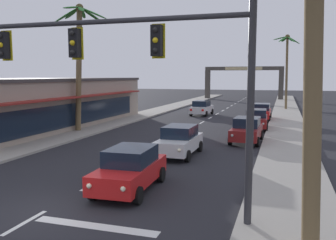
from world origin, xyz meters
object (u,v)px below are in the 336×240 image
at_px(traffic_signal_mast, 124,58).
at_px(sedan_parked_far_kerb, 247,130).
at_px(sedan_parked_nearest_kerb, 261,112).
at_px(palm_left_second, 79,48).
at_px(sedan_third_in_queue, 179,140).
at_px(sedan_lead_at_stop_bar, 130,169).
at_px(sedan_oncoming_far, 202,108).
at_px(storefront_strip_left, 43,103).
at_px(palm_right_farthest, 287,57).
at_px(sedan_parked_mid_kerb, 256,119).
at_px(town_gateway_arch, 243,78).
at_px(palm_right_nearest, 314,43).

distance_m(traffic_signal_mast, sedan_parked_far_kerb, 15.20).
relative_size(sedan_parked_nearest_kerb, palm_left_second, 0.45).
bearing_deg(sedan_third_in_queue, sedan_lead_at_stop_bar, -91.14).
bearing_deg(sedan_lead_at_stop_bar, sedan_oncoming_far, 96.55).
relative_size(sedan_lead_at_stop_bar, storefront_strip_left, 0.18).
bearing_deg(sedan_parked_far_kerb, sedan_oncoming_far, 112.44).
distance_m(sedan_third_in_queue, palm_right_farthest, 32.37).
height_order(sedan_third_in_queue, sedan_parked_mid_kerb, same).
bearing_deg(sedan_lead_at_stop_bar, town_gateway_arch, 91.75).
distance_m(sedan_parked_mid_kerb, town_gateway_arch, 40.56).
bearing_deg(town_gateway_arch, sedan_parked_far_kerb, -83.71).
relative_size(sedan_parked_mid_kerb, storefront_strip_left, 0.18).
bearing_deg(palm_left_second, palm_right_nearest, -45.34).
distance_m(sedan_parked_mid_kerb, palm_right_farthest, 20.50).
relative_size(sedan_parked_far_kerb, storefront_strip_left, 0.18).
bearing_deg(sedan_oncoming_far, sedan_parked_mid_kerb, -54.46).
bearing_deg(palm_left_second, palm_right_farthest, 58.29).
bearing_deg(palm_left_second, storefront_strip_left, 163.17).
distance_m(sedan_parked_far_kerb, palm_right_farthest, 26.70).
relative_size(traffic_signal_mast, palm_right_nearest, 1.44).
bearing_deg(sedan_third_in_queue, traffic_signal_mast, -85.43).
relative_size(sedan_third_in_queue, palm_left_second, 0.45).
height_order(palm_right_farthest, town_gateway_arch, palm_right_farthest).
distance_m(sedan_parked_far_kerb, palm_left_second, 14.29).
height_order(palm_right_nearest, town_gateway_arch, palm_right_nearest).
relative_size(traffic_signal_mast, town_gateway_arch, 0.78).
height_order(sedan_oncoming_far, sedan_parked_far_kerb, same).
xyz_separation_m(sedan_third_in_queue, sedan_oncoming_far, (-3.34, 21.26, 0.00)).
bearing_deg(sedan_parked_mid_kerb, sedan_parked_nearest_kerb, 89.86).
relative_size(palm_right_farthest, storefront_strip_left, 0.40).
distance_m(sedan_oncoming_far, sedan_parked_mid_kerb, 11.58).
xyz_separation_m(sedan_lead_at_stop_bar, sedan_parked_nearest_kerb, (3.54, 25.26, 0.00)).
distance_m(traffic_signal_mast, palm_left_second, 18.44).
height_order(sedan_oncoming_far, town_gateway_arch, town_gateway_arch).
xyz_separation_m(sedan_third_in_queue, sedan_parked_nearest_kerb, (3.41, 18.58, 0.00)).
height_order(sedan_parked_far_kerb, palm_right_farthest, palm_right_farthest).
xyz_separation_m(palm_right_nearest, palm_right_farthest, (-0.40, 41.44, 1.73)).
height_order(sedan_parked_nearest_kerb, storefront_strip_left, storefront_strip_left).
distance_m(traffic_signal_mast, sedan_parked_nearest_kerb, 28.03).
bearing_deg(sedan_lead_at_stop_bar, sedan_third_in_queue, 88.86).
bearing_deg(palm_left_second, sedan_oncoming_far, 66.88).
relative_size(traffic_signal_mast, sedan_parked_far_kerb, 2.56).
xyz_separation_m(sedan_lead_at_stop_bar, storefront_strip_left, (-14.28, 14.07, 1.29)).
xyz_separation_m(sedan_parked_nearest_kerb, palm_right_nearest, (2.74, -28.76, 4.38)).
height_order(palm_left_second, palm_right_farthest, palm_left_second).
xyz_separation_m(palm_right_nearest, town_gateway_arch, (-8.06, 62.10, -1.15)).
xyz_separation_m(sedan_lead_at_stop_bar, sedan_parked_far_kerb, (3.34, 12.08, 0.00)).
distance_m(sedan_third_in_queue, town_gateway_arch, 52.06).
distance_m(palm_left_second, storefront_strip_left, 6.54).
bearing_deg(traffic_signal_mast, palm_right_farthest, 82.89).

